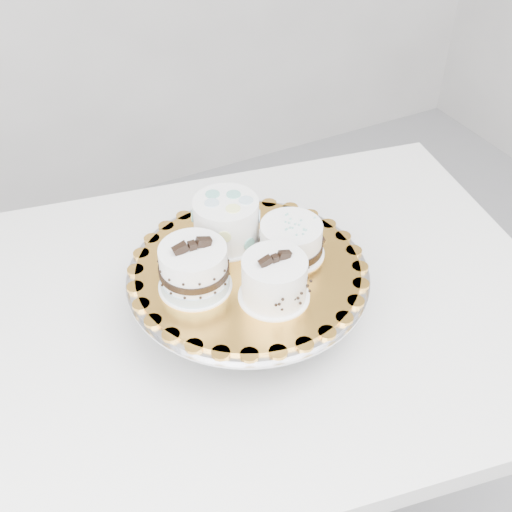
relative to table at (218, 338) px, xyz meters
name	(u,v)px	position (x,y,z in m)	size (l,w,h in m)	color
table	(218,338)	(0.00, 0.00, 0.00)	(1.37, 1.03, 0.75)	white
cake_stand	(248,285)	(0.05, -0.04, 0.15)	(0.40, 0.40, 0.11)	gray
cake_board	(248,269)	(0.05, -0.04, 0.19)	(0.37, 0.37, 0.01)	gold
cake_swirl	(274,280)	(0.05, -0.12, 0.22)	(0.11, 0.11, 0.09)	white
cake_banded	(194,269)	(-0.05, -0.04, 0.22)	(0.12, 0.12, 0.10)	white
cake_dots	(226,220)	(0.05, 0.04, 0.23)	(0.13, 0.13, 0.08)	white
cake_ribbon	(291,240)	(0.13, -0.04, 0.22)	(0.12, 0.12, 0.06)	white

